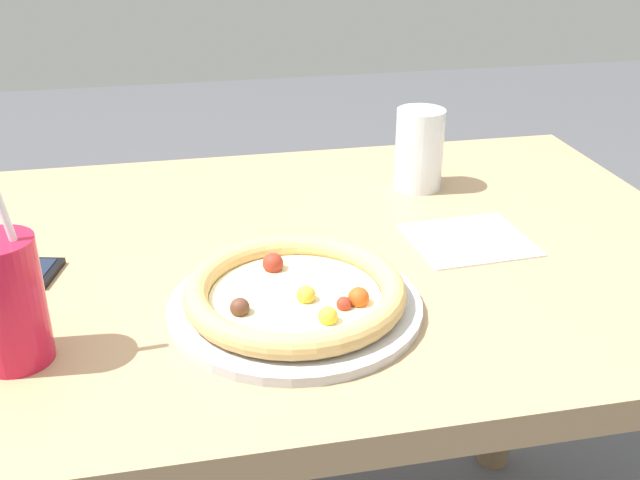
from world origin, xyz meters
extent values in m
cube|color=tan|center=(0.00, 0.00, 0.73)|extent=(1.20, 0.79, 0.04)
cylinder|color=#826748|center=(0.52, 0.31, 0.35)|extent=(0.07, 0.07, 0.71)
cylinder|color=#B7B7BC|center=(-0.01, -0.16, 0.76)|extent=(0.30, 0.30, 0.01)
cylinder|color=beige|center=(-0.01, -0.16, 0.77)|extent=(0.20, 0.20, 0.01)
torus|color=tan|center=(-0.01, -0.16, 0.78)|extent=(0.26, 0.26, 0.03)
sphere|color=gold|center=(0.02, -0.23, 0.78)|extent=(0.02, 0.02, 0.02)
sphere|color=brown|center=(-0.08, -0.19, 0.78)|extent=(0.02, 0.02, 0.02)
sphere|color=#BF4C19|center=(0.06, -0.20, 0.78)|extent=(0.02, 0.02, 0.02)
sphere|color=gold|center=(0.00, -0.18, 0.78)|extent=(0.02, 0.02, 0.02)
sphere|color=maroon|center=(0.04, -0.20, 0.78)|extent=(0.02, 0.02, 0.02)
sphere|color=maroon|center=(-0.03, -0.09, 0.78)|extent=(0.03, 0.03, 0.03)
cylinder|color=red|center=(-0.31, -0.20, 0.82)|extent=(0.07, 0.07, 0.14)
cylinder|color=silver|center=(0.25, 0.18, 0.82)|extent=(0.08, 0.08, 0.13)
cube|color=white|center=(0.26, 0.17, 0.85)|extent=(0.04, 0.04, 0.02)
cube|color=white|center=(0.24, 0.18, 0.86)|extent=(0.03, 0.03, 0.02)
cube|color=white|center=(0.26, -0.03, 0.75)|extent=(0.17, 0.15, 0.00)
camera|label=1|loc=(-0.13, -0.90, 1.21)|focal=41.82mm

